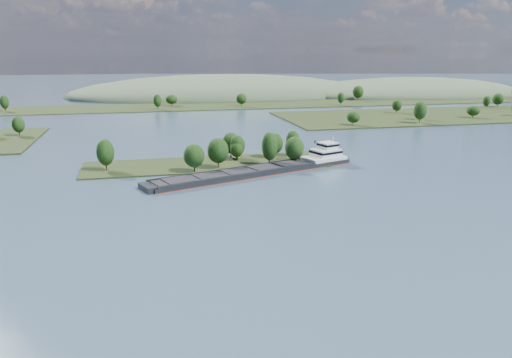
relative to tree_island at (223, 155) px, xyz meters
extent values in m
plane|color=#3B5466|center=(-6.99, -58.39, -4.25)|extent=(1800.00, 1800.00, 0.00)
cube|color=black|center=(-6.99, 1.61, -4.25)|extent=(100.00, 30.00, 1.20)
cylinder|color=black|center=(17.67, -8.30, -1.36)|extent=(0.50, 0.50, 4.58)
ellipsoid|color=black|center=(17.67, -8.30, 4.47)|extent=(6.58, 6.58, 11.78)
cylinder|color=black|center=(5.18, 11.15, -1.82)|extent=(0.50, 0.50, 3.65)
ellipsoid|color=black|center=(5.18, 11.15, 2.82)|extent=(7.37, 7.37, 9.39)
cylinder|color=black|center=(-3.32, -7.29, -1.66)|extent=(0.50, 0.50, 3.98)
ellipsoid|color=black|center=(-3.32, -7.29, 3.41)|extent=(8.56, 8.56, 10.24)
cylinder|color=black|center=(6.64, 4.97, -2.31)|extent=(0.50, 0.50, 2.68)
ellipsoid|color=black|center=(6.64, 4.97, 1.11)|extent=(5.57, 5.57, 6.90)
cylinder|color=black|center=(-13.34, -11.71, -1.87)|extent=(0.50, 0.50, 3.57)
ellipsoid|color=black|center=(-13.34, -11.71, 2.67)|extent=(8.18, 8.18, 9.17)
cylinder|color=black|center=(-46.76, -1.88, -1.60)|extent=(0.50, 0.50, 4.10)
ellipsoid|color=black|center=(-46.76, -1.88, 3.61)|extent=(6.86, 6.86, 10.54)
cylinder|color=black|center=(7.22, 6.46, -1.91)|extent=(0.50, 0.50, 3.48)
ellipsoid|color=black|center=(7.22, 6.46, 2.52)|extent=(6.62, 6.62, 8.95)
cylinder|color=black|center=(32.64, 8.29, -1.77)|extent=(0.50, 0.50, 3.76)
ellipsoid|color=black|center=(32.64, 8.29, 3.00)|extent=(6.25, 6.25, 9.66)
cylinder|color=black|center=(28.64, -6.87, -1.80)|extent=(0.50, 0.50, 3.71)
ellipsoid|color=black|center=(28.64, -6.87, 2.92)|extent=(8.02, 8.02, 9.54)
cylinder|color=black|center=(23.80, 6.92, -1.88)|extent=(0.50, 0.50, 3.54)
ellipsoid|color=black|center=(23.80, 6.92, 2.62)|extent=(7.80, 7.80, 9.11)
cylinder|color=black|center=(-97.93, 92.95, -1.67)|extent=(0.50, 0.50, 3.56)
ellipsoid|color=black|center=(-97.93, 92.95, 2.85)|extent=(6.71, 6.71, 9.14)
cube|color=black|center=(223.01, 121.61, -4.25)|extent=(320.00, 90.00, 1.60)
cylinder|color=black|center=(97.05, 88.62, -2.03)|extent=(0.50, 0.50, 2.85)
ellipsoid|color=black|center=(97.05, 88.62, 1.60)|extent=(8.30, 8.30, 7.33)
cylinder|color=black|center=(254.87, 156.73, -1.63)|extent=(0.50, 0.50, 3.64)
ellipsoid|color=black|center=(254.87, 156.73, 3.00)|extent=(8.87, 8.87, 9.37)
cylinder|color=black|center=(192.18, 102.03, -2.06)|extent=(0.50, 0.50, 2.78)
ellipsoid|color=black|center=(192.18, 102.03, 1.47)|extent=(8.94, 8.94, 7.15)
cylinder|color=black|center=(142.21, 87.18, -1.16)|extent=(0.50, 0.50, 4.59)
ellipsoid|color=black|center=(142.21, 87.18, 4.67)|extent=(8.32, 8.32, 11.79)
cylinder|color=black|center=(151.20, 102.08, -1.67)|extent=(0.50, 0.50, 3.56)
ellipsoid|color=black|center=(151.20, 102.08, 2.86)|extent=(6.61, 6.61, 9.15)
cylinder|color=black|center=(153.85, 138.50, -1.82)|extent=(0.50, 0.50, 3.27)
ellipsoid|color=black|center=(153.85, 138.50, 2.33)|extent=(7.33, 7.33, 8.40)
cylinder|color=black|center=(240.23, 151.37, -1.83)|extent=(0.50, 0.50, 3.25)
ellipsoid|color=black|center=(240.23, 151.37, 2.30)|extent=(5.83, 5.83, 8.35)
cube|color=black|center=(-6.99, 221.61, -4.25)|extent=(900.00, 60.00, 1.20)
cylinder|color=black|center=(135.46, 201.72, -1.86)|extent=(0.50, 0.50, 3.58)
ellipsoid|color=black|center=(135.46, 201.72, 2.70)|extent=(5.94, 5.94, 9.21)
cylinder|color=black|center=(-6.23, 227.40, -2.12)|extent=(0.50, 0.50, 3.07)
ellipsoid|color=black|center=(-6.23, 227.40, 1.78)|extent=(9.68, 9.68, 7.89)
cylinder|color=black|center=(166.43, 235.49, -1.41)|extent=(0.50, 0.50, 4.48)
ellipsoid|color=black|center=(166.43, 235.49, 4.29)|extent=(10.11, 10.11, 11.53)
cylinder|color=black|center=(-133.27, 216.38, -1.58)|extent=(0.50, 0.50, 4.14)
ellipsoid|color=black|center=(-133.27, 216.38, 3.68)|extent=(6.34, 6.34, 10.63)
cylinder|color=black|center=(50.64, 211.82, -1.90)|extent=(0.50, 0.50, 3.50)
ellipsoid|color=black|center=(50.64, 211.82, 2.55)|extent=(8.73, 8.73, 9.00)
cylinder|color=black|center=(-18.77, 204.02, -1.70)|extent=(0.50, 0.50, 3.89)
ellipsoid|color=black|center=(-18.77, 204.02, 3.25)|extent=(6.25, 6.25, 10.01)
ellipsoid|color=#45593D|center=(253.01, 291.61, -4.25)|extent=(260.00, 140.00, 36.00)
ellipsoid|color=#45593D|center=(53.01, 321.61, -4.25)|extent=(320.00, 160.00, 44.00)
cube|color=black|center=(9.79, -18.30, -3.70)|extent=(85.71, 39.82, 2.40)
cube|color=maroon|center=(9.79, -18.30, -4.20)|extent=(85.99, 40.10, 0.27)
cube|color=black|center=(-0.23, -16.23, -2.18)|extent=(63.71, 23.33, 0.87)
cube|color=black|center=(3.40, -26.28, -2.18)|extent=(63.71, 23.33, 0.87)
cube|color=black|center=(1.59, -21.26, -2.34)|extent=(64.84, 31.40, 0.33)
cube|color=black|center=(-20.97, -29.39, -2.02)|extent=(12.26, 11.73, 0.38)
cube|color=black|center=(-9.69, -25.32, -2.02)|extent=(12.26, 11.73, 0.38)
cube|color=black|center=(1.59, -21.26, -2.02)|extent=(12.26, 11.73, 0.38)
cube|color=black|center=(12.86, -17.19, -2.02)|extent=(12.26, 11.73, 0.38)
cube|color=black|center=(24.14, -13.12, -2.02)|extent=(12.26, 11.73, 0.38)
cube|color=black|center=(-31.73, -33.27, -3.27)|extent=(6.40, 10.34, 2.18)
cylinder|color=black|center=(-30.71, -32.90, -1.74)|extent=(0.33, 0.33, 2.40)
cube|color=silver|center=(41.57, -6.84, -1.85)|extent=(19.95, 15.76, 1.31)
cube|color=silver|center=(42.59, -6.47, 0.33)|extent=(13.21, 11.90, 3.27)
cube|color=black|center=(42.59, -6.47, 0.76)|extent=(13.49, 12.18, 0.98)
cube|color=silver|center=(43.62, -6.10, 3.16)|extent=(8.37, 8.37, 2.40)
cube|color=black|center=(43.62, -6.10, 3.60)|extent=(8.65, 8.65, 0.87)
cube|color=silver|center=(43.62, -6.10, 4.47)|extent=(8.93, 8.93, 0.22)
cylinder|color=silver|center=(46.18, -5.18, 5.78)|extent=(0.28, 0.28, 2.83)
cylinder|color=black|center=(38.41, -4.50, 4.69)|extent=(0.70, 0.70, 1.31)
camera|label=1|loc=(-32.69, -200.46, 42.28)|focal=35.00mm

